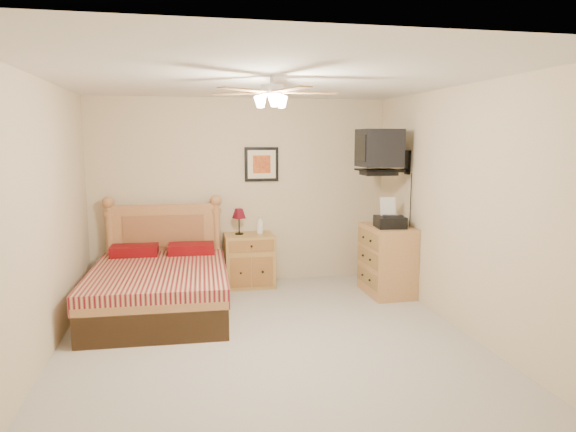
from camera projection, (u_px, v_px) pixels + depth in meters
name	position (u px, v px, depth m)	size (l,w,h in m)	color
floor	(270.00, 343.00, 4.96)	(4.50, 4.50, 0.00)	#A8A398
ceiling	(268.00, 78.00, 4.59)	(4.00, 4.50, 0.04)	white
wall_back	(242.00, 192.00, 6.96)	(4.00, 0.04, 2.50)	beige
wall_front	(341.00, 281.00, 2.60)	(4.00, 0.04, 2.50)	beige
wall_left	(38.00, 223.00, 4.38)	(0.04, 4.50, 2.50)	beige
wall_right	(464.00, 210.00, 5.17)	(0.04, 4.50, 2.50)	beige
bed	(158.00, 260.00, 5.74)	(1.46, 1.92, 1.24)	#AB7242
nightstand	(249.00, 260.00, 6.87)	(0.65, 0.49, 0.70)	#A27A40
table_lamp	(239.00, 221.00, 6.79)	(0.19, 0.19, 0.35)	maroon
lotion_bottle	(260.00, 225.00, 6.83)	(0.09, 0.09, 0.23)	white
framed_picture	(262.00, 164.00, 6.94)	(0.46, 0.04, 0.46)	black
dresser	(387.00, 260.00, 6.50)	(0.52, 0.74, 0.88)	#AA6E3F
fax_machine	(390.00, 213.00, 6.29)	(0.34, 0.36, 0.36)	black
magazine_lower	(378.00, 222.00, 6.67)	(0.19, 0.25, 0.02)	beige
magazine_upper	(378.00, 220.00, 6.66)	(0.18, 0.25, 0.02)	gray
wall_tv	(391.00, 151.00, 6.34)	(0.56, 0.46, 0.58)	black
ceiling_fan	(272.00, 92.00, 4.42)	(1.14, 1.14, 0.28)	silver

